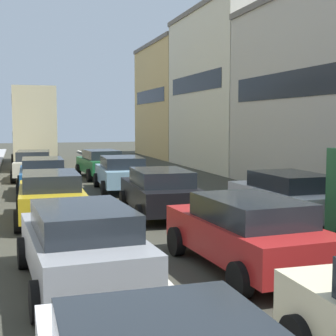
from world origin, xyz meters
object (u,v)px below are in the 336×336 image
Objects in this scene: sedan_left_lane_fourth at (43,175)px; sedan_centre_lane_fifth at (101,163)px; wagon_left_lane_second at (81,243)px; coupe_centre_lane_fourth at (122,173)px; sedan_left_lane_fifth at (34,164)px; sedan_left_lane_third at (51,195)px; sedan_right_lane_behind_truck at (287,196)px; hatchback_centre_lane_third at (160,191)px; sedan_centre_lane_second at (247,231)px; bus_mid_queue_primary at (33,124)px.

sedan_left_lane_fourth is 0.98× the size of sedan_centre_lane_fifth.
wagon_left_lane_second and sedan_left_lane_fourth have the same top height.
wagon_left_lane_second is 1.00× the size of coupe_centre_lane_fourth.
coupe_centre_lane_fourth and sedan_left_lane_fifth have the same top height.
wagon_left_lane_second and sedan_left_lane_third have the same top height.
sedan_centre_lane_fifth is 13.67m from sedan_right_lane_behind_truck.
sedan_left_lane_third is at bearing 159.43° from sedan_centre_lane_fifth.
sedan_left_lane_third is at bearing 152.83° from coupe_centre_lane_fourth.
hatchback_centre_lane_third is 11.19m from sedan_centre_lane_fifth.
sedan_centre_lane_second and sedan_centre_lane_fifth have the same top height.
sedan_centre_lane_second is 17.85m from sedan_left_lane_fifth.
sedan_centre_lane_second is at bearing -163.22° from sedan_left_lane_fourth.
sedan_centre_lane_fifth is at bearing -31.32° from sedan_left_lane_fourth.
sedan_centre_lane_second is 1.00× the size of sedan_left_lane_fifth.
coupe_centre_lane_fourth is at bearing -143.58° from sedan_left_lane_fifth.
hatchback_centre_lane_third is 0.42× the size of bus_mid_queue_primary.
sedan_centre_lane_fifth is 0.42× the size of bus_mid_queue_primary.
hatchback_centre_lane_third is at bearing -31.16° from wagon_left_lane_second.
sedan_left_lane_third is (-3.44, 6.17, 0.00)m from sedan_centre_lane_second.
sedan_right_lane_behind_truck is at bearing -139.78° from sedan_left_lane_fourth.
sedan_left_lane_third is 0.99× the size of coupe_centre_lane_fourth.
sedan_centre_lane_fifth is at bearing -90.65° from sedan_left_lane_fifth.
sedan_centre_lane_second is 1.01× the size of coupe_centre_lane_fourth.
coupe_centre_lane_fourth and sedan_centre_lane_fifth have the same top height.
coupe_centre_lane_fourth is 1.01× the size of sedan_right_lane_behind_truck.
sedan_centre_lane_fifth is at bearing 13.15° from sedan_right_lane_behind_truck.
bus_mid_queue_primary is (-3.30, 26.16, 2.03)m from sedan_centre_lane_second.
sedan_left_lane_fourth and sedan_right_lane_behind_truck have the same top height.
hatchback_centre_lane_third is at bearing -170.39° from bus_mid_queue_primary.
bus_mid_queue_primary reaches higher than sedan_centre_lane_fifth.
sedan_centre_lane_fifth is 1.00× the size of sedan_left_lane_fifth.
sedan_left_lane_third is 0.98× the size of sedan_centre_lane_fifth.
bus_mid_queue_primary reaches higher than sedan_left_lane_fifth.
bus_mid_queue_primary is at bearing -3.26° from wagon_left_lane_second.
wagon_left_lane_second is at bearing 87.25° from sedan_centre_lane_second.
hatchback_centre_lane_third is 0.99× the size of sedan_left_lane_fifth.
sedan_left_lane_third is at bearing 70.50° from sedan_right_lane_behind_truck.
coupe_centre_lane_fourth is at bearing 21.32° from sedan_right_lane_behind_truck.
sedan_left_lane_fourth is at bearing 30.87° from hatchback_centre_lane_third.
hatchback_centre_lane_third is 1.01× the size of sedan_right_lane_behind_truck.
sedan_centre_lane_second is 5.11m from sedan_right_lane_behind_truck.
sedan_centre_lane_second is 1.02× the size of sedan_left_lane_fourth.
sedan_left_lane_third is 11.32m from sedan_left_lane_fifth.
sedan_left_lane_third and sedan_centre_lane_fifth have the same top height.
bus_mid_queue_primary is (-3.20, 14.15, 2.03)m from coupe_centre_lane_fourth.
sedan_left_lane_fifth is at bearing 3.18° from sedan_left_lane_fourth.
bus_mid_queue_primary is at bearing 3.60° from sedan_centre_lane_second.
hatchback_centre_lane_third is 1.01× the size of sedan_left_lane_fourth.
sedan_left_lane_third and sedan_left_lane_fifth have the same top height.
bus_mid_queue_primary reaches higher than sedan_left_lane_fourth.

